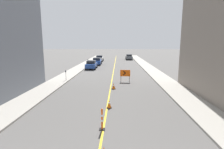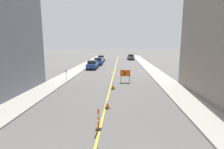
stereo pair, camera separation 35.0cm
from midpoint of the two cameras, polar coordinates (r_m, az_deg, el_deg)
name	(u,v)px [view 1 (the left image)]	position (r m, az deg, el deg)	size (l,w,h in m)	color
lane_stripe	(114,67)	(35.81, 0.46, 2.51)	(0.12, 67.96, 0.01)	gold
sidewalk_left	(82,66)	(36.61, -10.14, 2.62)	(2.54, 67.96, 0.14)	#9E998E
sidewalk_right	(147,67)	(36.24, 11.17, 2.52)	(2.54, 67.96, 0.14)	#9E998E
traffic_cone_second	(109,104)	(13.10, -1.71, -9.63)	(0.36, 0.36, 0.62)	black
traffic_cone_third	(114,86)	(18.38, -0.01, -3.83)	(0.43, 0.43, 0.61)	black
delineator_post_front	(102,121)	(9.97, -4.32, -14.80)	(0.31, 0.31, 1.22)	black
arrow_barricade_primary	(125,73)	(21.69, 3.86, 0.33)	(1.24, 0.12, 1.50)	#EF560C
parked_car_curb_near	(91,65)	(33.21, -7.03, 3.23)	(1.93, 4.31, 1.59)	navy
parked_car_curb_mid	(97,61)	(39.44, -5.20, 4.34)	(2.00, 4.38, 1.59)	navy
parked_car_curb_far	(100,58)	(47.15, -4.31, 5.28)	(1.95, 4.34, 1.59)	#B7B7BC
parked_car_opposite_side	(129,57)	(52.09, 5.37, 5.72)	(1.95, 4.35, 1.59)	#474C51
parking_meter_near_curb	(66,73)	(22.84, -15.29, 0.43)	(0.12, 0.11, 1.27)	#4C4C51
parking_meter_far_curb	(88,61)	(38.38, -8.18, 4.45)	(0.12, 0.11, 1.25)	#4C4C51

